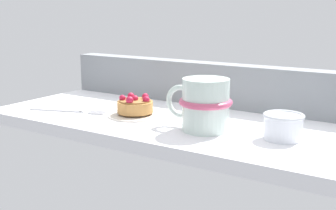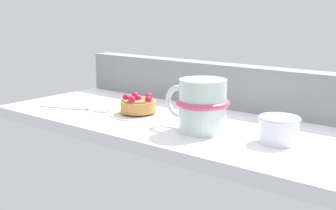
# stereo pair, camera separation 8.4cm
# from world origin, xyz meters

# --- Properties ---
(ground_plane) EXTENTS (0.76, 0.34, 0.02)m
(ground_plane) POSITION_xyz_m (0.00, 0.00, -0.01)
(ground_plane) COLOR white
(window_rail_back) EXTENTS (0.75, 0.05, 0.10)m
(window_rail_back) POSITION_xyz_m (0.00, 0.15, 0.05)
(window_rail_back) COLOR gray
(window_rail_back) RESTS_ON ground_plane
(dessert_plate) EXTENTS (0.11, 0.11, 0.01)m
(dessert_plate) POSITION_xyz_m (-0.08, -0.03, 0.00)
(dessert_plate) COLOR silver
(dessert_plate) RESTS_ON ground_plane
(raspberry_tart) EXTENTS (0.07, 0.07, 0.04)m
(raspberry_tart) POSITION_xyz_m (-0.08, -0.03, 0.02)
(raspberry_tart) COLOR #B77F42
(raspberry_tart) RESTS_ON dessert_plate
(coffee_mug) EXTENTS (0.13, 0.10, 0.09)m
(coffee_mug) POSITION_xyz_m (0.09, -0.05, 0.05)
(coffee_mug) COLOR silver
(coffee_mug) RESTS_ON ground_plane
(dessert_fork) EXTENTS (0.17, 0.07, 0.01)m
(dessert_fork) POSITION_xyz_m (-0.22, -0.08, 0.00)
(dessert_fork) COLOR #B7B7BC
(dessert_fork) RESTS_ON ground_plane
(sugar_bowl) EXTENTS (0.07, 0.07, 0.04)m
(sugar_bowl) POSITION_xyz_m (0.23, -0.03, 0.02)
(sugar_bowl) COLOR silver
(sugar_bowl) RESTS_ON ground_plane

